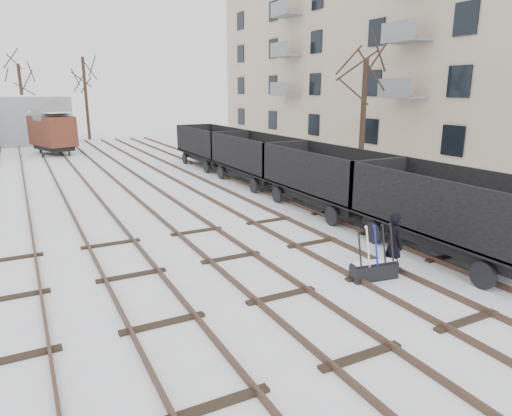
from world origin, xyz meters
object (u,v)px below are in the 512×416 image
at_px(ground_frame, 374,269).
at_px(box_van_wagon, 52,130).
at_px(freight_wagon_a, 451,225).
at_px(worker, 394,243).

distance_m(ground_frame, box_van_wagon, 31.36).
bearing_deg(freight_wagon_a, box_van_wagon, 106.11).
height_order(freight_wagon_a, box_van_wagon, box_van_wagon).
bearing_deg(box_van_wagon, freight_wagon_a, -92.72).
xyz_separation_m(worker, freight_wagon_a, (2.46, 0.17, 0.12)).
bearing_deg(freight_wagon_a, worker, -176.06).
height_order(worker, freight_wagon_a, freight_wagon_a).
relative_size(worker, box_van_wagon, 0.36).
bearing_deg(worker, ground_frame, 103.33).
relative_size(worker, freight_wagon_a, 0.27).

